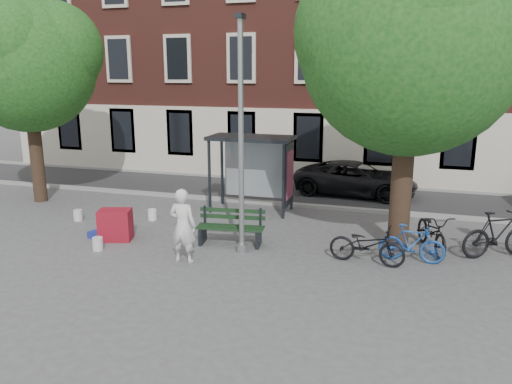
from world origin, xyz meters
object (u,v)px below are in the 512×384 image
object	(u,v)px
bench	(231,229)
painter	(183,226)
bike_b	(412,243)
red_stand	(115,225)
lamppost	(241,150)
car_dark	(356,179)
bike_a	(367,245)
bus_shelter	(263,157)
bike_d	(498,234)
bike_c	(432,231)

from	to	relation	value
bench	painter	bearing A→B (deg)	-120.11
bike_b	red_stand	world-z (taller)	bike_b
lamppost	car_dark	size ratio (longest dim) A/B	1.30
painter	bike_b	distance (m)	5.83
car_dark	bench	bearing A→B (deg)	163.42
bike_a	bike_b	world-z (taller)	bike_a
bench	bus_shelter	bearing A→B (deg)	84.48
bike_d	car_dark	xyz separation A→B (m)	(-4.28, 5.81, 0.03)
bike_d	bench	bearing A→B (deg)	69.30
bus_shelter	bike_c	bearing A→B (deg)	-24.30
bike_c	bike_a	bearing A→B (deg)	-154.66
bench	bike_a	world-z (taller)	bike_a
lamppost	painter	distance (m)	2.44
car_dark	bike_d	bearing A→B (deg)	-138.60
painter	bike_d	world-z (taller)	painter
bus_shelter	bike_c	size ratio (longest dim) A/B	1.38
car_dark	red_stand	world-z (taller)	car_dark
bike_a	bike_c	xyz separation A→B (m)	(1.60, 1.49, 0.04)
car_dark	bike_a	bearing A→B (deg)	-166.72
bike_c	bench	bearing A→B (deg)	173.85
painter	bike_c	distance (m)	6.67
bike_a	car_dark	bearing A→B (deg)	15.21
bus_shelter	bike_a	bearing A→B (deg)	-45.57
bike_b	red_stand	distance (m)	8.19
bus_shelter	bike_b	world-z (taller)	bus_shelter
bench	car_dark	distance (m)	7.41
bus_shelter	bike_a	size ratio (longest dim) A/B	1.49
bus_shelter	bike_a	xyz separation A→B (m)	(3.89, -3.96, -1.42)
bike_a	bike_b	bearing A→B (deg)	-59.81
bike_c	bike_b	bearing A→B (deg)	-134.47
lamppost	bike_c	world-z (taller)	lamppost
bench	bike_b	size ratio (longest dim) A/B	1.18
lamppost	bike_b	bearing A→B (deg)	7.90
painter	car_dark	size ratio (longest dim) A/B	0.41
lamppost	bike_c	size ratio (longest dim) A/B	2.95
lamppost	bike_d	distance (m)	7.04
painter	bike_c	bearing A→B (deg)	-154.76
painter	lamppost	bearing A→B (deg)	-136.60
bench	bike_b	distance (m)	4.87
bus_shelter	painter	xyz separation A→B (m)	(-0.59, -5.20, -0.96)
bus_shelter	painter	distance (m)	5.32
bench	car_dark	bearing A→B (deg)	61.24
red_stand	bike_c	bearing A→B (deg)	11.25
bike_a	bike_c	size ratio (longest dim) A/B	0.92
painter	car_dark	xyz separation A→B (m)	(3.42, 8.52, -0.31)
lamppost	bench	bearing A→B (deg)	133.13
bench	bike_d	world-z (taller)	bike_d
lamppost	bench	world-z (taller)	lamppost
lamppost	bike_d	world-z (taller)	lamppost
painter	bike_c	xyz separation A→B (m)	(6.08, 2.72, -0.42)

